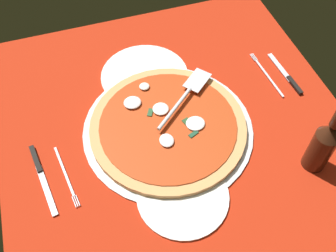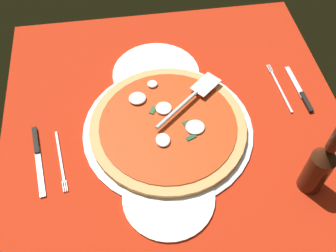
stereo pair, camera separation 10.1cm
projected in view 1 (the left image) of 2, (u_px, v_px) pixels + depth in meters
ground_plane at (173, 122)px, 104.94cm from camera, size 91.78×91.78×0.80cm
checker_pattern at (173, 121)px, 104.58cm from camera, size 91.78×91.78×0.10cm
pizza_pan at (168, 129)px, 102.30cm from camera, size 44.75×44.75×0.85cm
dinner_plate_left at (183, 196)px, 90.69cm from camera, size 21.73×21.73×1.00cm
dinner_plate_right at (145, 76)px, 113.72cm from camera, size 25.54×25.54×1.00cm
pizza at (168, 126)px, 101.24cm from camera, size 40.97×40.97×3.04cm
pizza_server at (185, 96)px, 104.17cm from camera, size 17.91×20.43×1.00cm
place_setting_near at (277, 77)px, 113.72cm from camera, size 20.22×12.61×1.40cm
place_setting_far at (53, 175)px, 94.15cm from camera, size 21.12×14.48×1.40cm
beer_bottle at (324, 143)px, 89.02cm from camera, size 5.66×5.66×24.46cm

